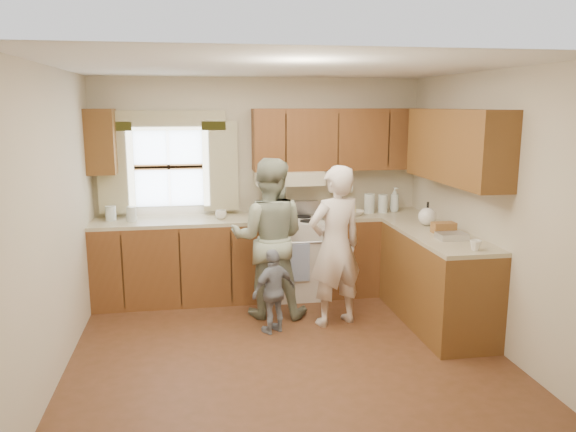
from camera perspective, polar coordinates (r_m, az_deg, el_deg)
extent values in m
plane|color=#4A2D17|center=(5.30, -0.35, -13.17)|extent=(3.80, 3.80, 0.00)
plane|color=white|center=(4.84, -0.39, 14.90)|extent=(3.80, 3.80, 0.00)
plane|color=beige|center=(6.63, -2.81, 3.05)|extent=(3.80, 0.00, 3.80)
plane|color=beige|center=(3.25, 4.63, -5.59)|extent=(3.80, 0.00, 3.80)
plane|color=beige|center=(4.99, -22.46, -0.50)|extent=(0.00, 3.50, 3.50)
plane|color=beige|center=(5.55, 19.39, 0.83)|extent=(0.00, 3.50, 3.50)
cube|color=#4A2610|center=(6.46, -11.20, -4.63)|extent=(1.82, 0.60, 0.90)
cube|color=#4A2610|center=(6.78, 8.48, -3.78)|extent=(1.22, 0.60, 0.90)
cube|color=#3D230E|center=(5.88, 14.78, -6.37)|extent=(0.60, 1.65, 0.90)
cube|color=tan|center=(6.35, -11.36, -0.54)|extent=(1.82, 0.60, 0.04)
cube|color=tan|center=(6.67, 8.59, 0.12)|extent=(1.22, 0.60, 0.04)
cube|color=tan|center=(5.76, 15.01, -1.90)|extent=(0.60, 1.65, 0.04)
cube|color=#4A2610|center=(6.58, 5.19, 7.78)|extent=(2.00, 0.33, 0.70)
cube|color=#3D230E|center=(6.44, -18.46, 7.18)|extent=(0.30, 0.33, 0.70)
cube|color=#3D230E|center=(5.69, 16.70, 6.83)|extent=(0.33, 1.65, 0.70)
cube|color=beige|center=(6.43, 0.09, 3.94)|extent=(0.76, 0.45, 0.15)
cube|color=silver|center=(6.54, -12.02, 4.92)|extent=(0.90, 0.03, 0.90)
cube|color=yellow|center=(6.54, -17.13, 4.67)|extent=(0.40, 0.05, 1.02)
cube|color=yellow|center=(6.49, -6.89, 5.04)|extent=(0.40, 0.05, 1.02)
cube|color=yellow|center=(6.46, -12.22, 9.46)|extent=(1.30, 0.05, 0.22)
cylinder|color=white|center=(6.72, 5.38, 2.86)|extent=(0.27, 0.12, 0.12)
imported|color=silver|center=(6.30, -6.83, 0.15)|extent=(0.16, 0.16, 0.10)
imported|color=silver|center=(6.80, 10.77, 1.67)|extent=(0.15, 0.15, 0.29)
imported|color=silver|center=(6.51, 6.73, 0.32)|extent=(0.26, 0.26, 0.05)
imported|color=silver|center=(5.17, 18.52, -2.84)|extent=(0.12, 0.12, 0.09)
cylinder|color=silver|center=(6.46, -17.56, 0.28)|extent=(0.12, 0.12, 0.16)
cylinder|color=silver|center=(6.34, -15.61, 0.18)|extent=(0.11, 0.11, 0.16)
cube|color=olive|center=(6.45, 4.34, 0.10)|extent=(0.23, 0.18, 0.02)
cube|color=yellow|center=(6.58, 5.89, 0.69)|extent=(0.20, 0.14, 0.11)
cylinder|color=silver|center=(6.66, 8.26, 1.28)|extent=(0.12, 0.12, 0.23)
cylinder|color=silver|center=(6.71, 9.62, 1.26)|extent=(0.11, 0.11, 0.22)
sphere|color=silver|center=(6.08, 13.96, -0.05)|extent=(0.19, 0.19, 0.19)
cube|color=olive|center=(5.79, 15.53, -1.14)|extent=(0.23, 0.13, 0.10)
cube|color=silver|center=(5.53, 16.31, -1.98)|extent=(0.27, 0.19, 0.06)
cube|color=silver|center=(6.53, 0.22, -4.24)|extent=(0.76, 0.64, 0.90)
cube|color=#B7B7BC|center=(6.66, -0.16, 0.83)|extent=(0.76, 0.10, 0.16)
cylinder|color=#B7B7BC|center=(6.16, 0.73, -2.78)|extent=(0.68, 0.03, 0.03)
cube|color=#5070BC|center=(6.20, 1.21, -4.78)|extent=(0.22, 0.02, 0.42)
cylinder|color=black|center=(6.51, -1.52, -0.17)|extent=(0.18, 0.18, 0.01)
cylinder|color=black|center=(6.57, 1.59, -0.07)|extent=(0.18, 0.18, 0.01)
cylinder|color=black|center=(6.27, -1.20, -0.62)|extent=(0.18, 0.18, 0.01)
cylinder|color=black|center=(6.33, 2.03, -0.50)|extent=(0.18, 0.18, 0.01)
imported|color=beige|center=(5.61, 4.83, -3.07)|extent=(0.68, 0.54, 1.62)
imported|color=#2D4630|center=(5.83, -1.97, -2.26)|extent=(0.93, 0.79, 1.67)
imported|color=gray|center=(5.48, -1.44, -7.64)|extent=(0.53, 0.41, 0.84)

